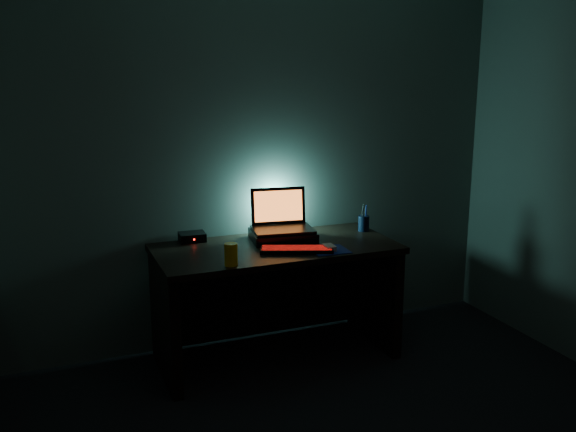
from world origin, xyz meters
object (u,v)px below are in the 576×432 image
at_px(laptop, 281,220).
at_px(keyboard, 297,250).
at_px(pen_cup, 364,223).
at_px(juice_glass, 231,254).
at_px(router, 192,237).
at_px(mouse, 329,247).

height_order(laptop, keyboard, laptop).
bearing_deg(pen_cup, juice_glass, -159.40).
relative_size(juice_glass, router, 0.75).
bearing_deg(mouse, keyboard, 168.84).
distance_m(keyboard, mouse, 0.20).
bearing_deg(router, laptop, -11.21).
height_order(mouse, juice_glass, juice_glass).
relative_size(laptop, router, 2.43).
bearing_deg(pen_cup, keyboard, -154.87).
relative_size(keyboard, juice_glass, 3.59).
distance_m(laptop, juice_glass, 0.64).
height_order(mouse, router, router).
height_order(keyboard, pen_cup, pen_cup).
distance_m(juice_glass, router, 0.59).
xyz_separation_m(laptop, router, (-0.55, 0.14, -0.09)).
distance_m(pen_cup, juice_glass, 1.13).
distance_m(mouse, juice_glass, 0.64).
bearing_deg(pen_cup, laptop, 175.98).
bearing_deg(keyboard, mouse, 7.07).
height_order(laptop, pen_cup, laptop).
relative_size(laptop, juice_glass, 3.24).
distance_m(mouse, router, 0.89).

